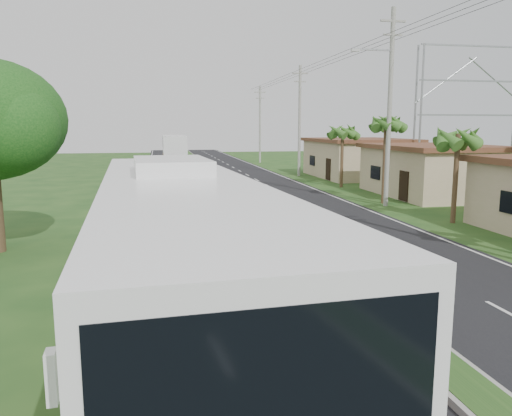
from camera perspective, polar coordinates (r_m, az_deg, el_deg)
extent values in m
plane|color=#1D4318|center=(13.29, 14.81, -12.80)|extent=(180.00, 180.00, 0.00)
cube|color=black|center=(31.91, -0.93, 0.37)|extent=(14.00, 160.00, 0.02)
cube|color=gray|center=(31.90, -0.93, 0.52)|extent=(1.20, 160.00, 0.17)
cube|color=#1D4318|center=(31.88, -0.93, 0.68)|extent=(0.95, 160.00, 0.02)
cube|color=silver|center=(31.45, -13.03, -0.02)|extent=(0.12, 160.00, 0.01)
cube|color=silver|center=(33.72, 10.35, 0.68)|extent=(0.12, 160.00, 0.01)
cube|color=tan|center=(38.52, 19.52, 3.86)|extent=(7.00, 10.00, 3.35)
cube|color=brown|center=(38.41, 19.67, 6.58)|extent=(7.60, 10.60, 0.32)
cube|color=tan|center=(51.03, 11.54, 5.47)|extent=(8.00, 11.00, 3.50)
cube|color=brown|center=(50.95, 11.61, 7.61)|extent=(8.60, 11.60, 0.32)
cylinder|color=#473321|center=(27.58, 21.83, 3.11)|extent=(0.26, 0.26, 4.60)
cylinder|color=#473321|center=(33.36, 14.49, 5.11)|extent=(0.26, 0.26, 5.40)
cylinder|color=#473321|center=(41.84, 9.79, 5.63)|extent=(0.26, 0.26, 4.80)
sphere|color=#113F12|center=(20.72, -26.06, 8.25)|extent=(3.40, 3.40, 3.40)
cylinder|color=gray|center=(32.27, 15.01, 10.83)|extent=(0.28, 0.28, 12.00)
cube|color=gray|center=(32.86, 15.41, 19.92)|extent=(1.60, 0.12, 0.12)
cube|color=gray|center=(32.72, 15.35, 18.55)|extent=(1.20, 0.10, 0.10)
cube|color=gray|center=(32.08, 13.26, 17.19)|extent=(2.40, 0.10, 0.10)
cylinder|color=gray|center=(51.01, 5.00, 9.83)|extent=(0.28, 0.28, 11.00)
cube|color=gray|center=(51.28, 5.07, 15.09)|extent=(1.60, 0.12, 0.12)
cube|color=gray|center=(51.21, 5.06, 14.20)|extent=(1.20, 0.10, 0.10)
cylinder|color=gray|center=(70.45, 0.45, 9.48)|extent=(0.28, 0.28, 10.50)
cube|color=gray|center=(70.62, 0.46, 13.09)|extent=(1.60, 0.12, 0.12)
cube|color=gray|center=(70.57, 0.46, 12.44)|extent=(1.20, 0.10, 0.10)
cylinder|color=gray|center=(46.39, 18.31, 10.09)|extent=(0.18, 0.18, 12.00)
cylinder|color=gray|center=(47.27, 17.71, 10.10)|extent=(0.18, 0.18, 12.00)
cube|color=gray|center=(49.43, 23.16, 9.74)|extent=(10.00, 0.14, 0.14)
cube|color=gray|center=(49.59, 23.38, 13.20)|extent=(10.00, 0.14, 0.14)
cube|color=gray|center=(49.93, 23.61, 16.62)|extent=(10.00, 0.14, 0.14)
cube|color=white|center=(10.00, -8.74, -6.52)|extent=(3.51, 13.28, 3.45)
cube|color=black|center=(10.47, -9.21, -1.56)|extent=(3.41, 10.66, 1.38)
cube|color=red|center=(8.99, -7.77, -13.00)|extent=(3.12, 5.85, 0.60)
cube|color=gold|center=(10.61, -8.80, -11.08)|extent=(2.98, 3.44, 0.27)
cube|color=white|center=(10.97, -9.68, 4.81)|extent=(1.69, 2.71, 0.31)
cylinder|color=black|center=(13.80, -15.26, -9.47)|extent=(0.42, 1.16, 1.14)
cylinder|color=black|center=(13.96, -4.93, -8.95)|extent=(0.42, 1.16, 1.14)
cube|color=white|center=(67.48, -9.35, 6.61)|extent=(2.89, 13.19, 3.67)
cube|color=black|center=(68.02, -9.39, 7.56)|extent=(2.93, 9.75, 1.25)
cube|color=#CF6314|center=(66.37, -9.30, 5.97)|extent=(2.93, 6.31, 0.40)
cylinder|color=black|center=(62.11, -10.33, 5.03)|extent=(0.35, 1.10, 1.10)
cylinder|color=black|center=(62.18, -8.00, 5.09)|extent=(0.35, 1.10, 1.10)
cylinder|color=black|center=(72.40, -10.44, 5.60)|extent=(0.35, 1.10, 1.10)
cylinder|color=black|center=(72.47, -8.43, 5.65)|extent=(0.35, 1.10, 1.10)
imported|color=black|center=(23.17, 1.12, -1.55)|extent=(2.03, 1.08, 1.17)
imported|color=maroon|center=(23.04, 1.12, 0.43)|extent=(0.71, 0.56, 1.69)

